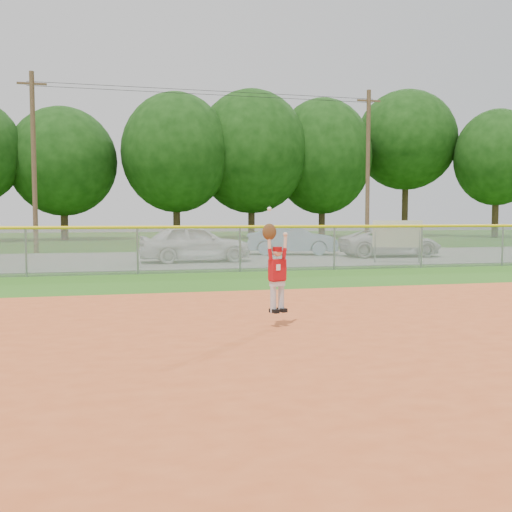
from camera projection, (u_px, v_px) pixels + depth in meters
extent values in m
plane|color=#285A14|center=(366.00, 330.00, 9.25)|extent=(120.00, 120.00, 0.00)
cube|color=#C35023|center=(479.00, 381.00, 6.34)|extent=(24.00, 16.00, 0.04)
cube|color=slate|center=(212.00, 258.00, 24.78)|extent=(44.00, 10.00, 0.03)
imported|color=white|center=(195.00, 243.00, 22.71)|extent=(4.52, 2.05, 1.51)
imported|color=#81A3C1|center=(293.00, 240.00, 27.03)|extent=(4.52, 2.66, 1.41)
imported|color=silver|center=(390.00, 243.00, 25.73)|extent=(4.64, 2.38, 1.25)
cylinder|color=gray|center=(375.00, 247.00, 22.44)|extent=(0.06, 0.06, 1.26)
cylinder|color=gray|center=(419.00, 248.00, 22.17)|extent=(0.06, 0.06, 1.26)
cube|color=#F2E9C6|center=(397.00, 234.00, 22.27)|extent=(1.77, 0.78, 1.05)
cube|color=gray|center=(240.00, 249.00, 18.91)|extent=(40.00, 0.03, 1.50)
cylinder|color=yellow|center=(240.00, 227.00, 18.85)|extent=(40.00, 0.10, 0.10)
cylinder|color=gray|center=(26.00, 252.00, 17.36)|extent=(0.06, 0.06, 1.50)
cylinder|color=gray|center=(138.00, 251.00, 18.13)|extent=(0.06, 0.06, 1.50)
cylinder|color=gray|center=(240.00, 249.00, 18.91)|extent=(0.06, 0.06, 1.50)
cylinder|color=gray|center=(334.00, 248.00, 19.68)|extent=(0.06, 0.06, 1.50)
cylinder|color=gray|center=(422.00, 247.00, 20.45)|extent=(0.06, 0.06, 1.50)
cylinder|color=gray|center=(502.00, 246.00, 21.22)|extent=(0.06, 0.06, 1.50)
cylinder|color=#4C3823|center=(34.00, 163.00, 28.44)|extent=(0.24, 0.24, 9.00)
cube|color=#4C3823|center=(32.00, 84.00, 28.16)|extent=(1.40, 0.10, 0.10)
cylinder|color=#4C3823|center=(368.00, 170.00, 32.60)|extent=(0.24, 0.24, 9.00)
cube|color=#4C3823|center=(369.00, 101.00, 32.33)|extent=(1.40, 0.10, 0.10)
cylinder|color=black|center=(212.00, 95.00, 30.25)|extent=(18.50, 0.02, 0.02)
cylinder|color=black|center=(212.00, 91.00, 30.24)|extent=(18.50, 0.02, 0.02)
cylinder|color=#422D1C|center=(64.00, 214.00, 44.28)|extent=(0.56, 0.56, 4.11)
ellipsoid|color=#193F0F|center=(63.00, 162.00, 44.00)|extent=(8.19, 8.19, 8.39)
cylinder|color=#422D1C|center=(177.00, 210.00, 45.26)|extent=(0.56, 0.56, 4.64)
ellipsoid|color=#193F0F|center=(176.00, 153.00, 44.94)|extent=(8.57, 8.57, 9.43)
cylinder|color=#422D1C|center=(251.00, 209.00, 47.89)|extent=(0.56, 0.56, 4.89)
ellipsoid|color=#193F0F|center=(251.00, 152.00, 47.56)|extent=(9.41, 9.41, 10.28)
cylinder|color=#422D1C|center=(322.00, 210.00, 50.05)|extent=(0.56, 0.56, 4.78)
ellipsoid|color=#193F0F|center=(322.00, 156.00, 49.73)|extent=(8.62, 8.62, 10.06)
cylinder|color=#422D1C|center=(405.00, 204.00, 52.88)|extent=(0.56, 0.56, 5.99)
ellipsoid|color=#193F0F|center=(406.00, 140.00, 52.47)|extent=(9.18, 9.18, 9.14)
cylinder|color=#422D1C|center=(495.00, 211.00, 49.68)|extent=(0.56, 0.56, 4.69)
ellipsoid|color=#193F0F|center=(497.00, 157.00, 49.36)|extent=(7.23, 7.23, 8.32)
cylinder|color=silver|center=(273.00, 299.00, 9.29)|extent=(0.13, 0.13, 0.45)
cylinder|color=silver|center=(281.00, 298.00, 9.38)|extent=(0.13, 0.13, 0.45)
cube|color=black|center=(274.00, 311.00, 9.28)|extent=(0.15, 0.20, 0.06)
cube|color=black|center=(282.00, 310.00, 9.37)|extent=(0.15, 0.20, 0.06)
cube|color=silver|center=(277.00, 283.00, 9.32)|extent=(0.26, 0.20, 0.09)
cube|color=maroon|center=(277.00, 280.00, 9.31)|extent=(0.27, 0.21, 0.04)
cube|color=#AF0C12|center=(277.00, 270.00, 9.30)|extent=(0.30, 0.23, 0.34)
cube|color=white|center=(278.00, 267.00, 9.21)|extent=(0.08, 0.03, 0.10)
sphere|color=beige|center=(277.00, 252.00, 9.28)|extent=(0.20, 0.20, 0.15)
cylinder|color=#97090B|center=(277.00, 249.00, 9.28)|extent=(0.20, 0.20, 0.07)
cube|color=#97090B|center=(280.00, 251.00, 9.21)|extent=(0.14, 0.13, 0.01)
cylinder|color=#AF0C12|center=(270.00, 254.00, 9.20)|extent=(0.10, 0.09, 0.19)
cylinder|color=beige|center=(269.00, 242.00, 9.18)|extent=(0.08, 0.07, 0.20)
ellipsoid|color=#4C2D14|center=(269.00, 232.00, 9.17)|extent=(0.26, 0.18, 0.27)
sphere|color=white|center=(269.00, 209.00, 9.14)|extent=(0.09, 0.09, 0.07)
cylinder|color=#AF0C12|center=(284.00, 253.00, 9.36)|extent=(0.10, 0.09, 0.19)
cylinder|color=beige|center=(285.00, 242.00, 9.36)|extent=(0.08, 0.07, 0.20)
sphere|color=beige|center=(285.00, 234.00, 9.35)|extent=(0.09, 0.09, 0.07)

